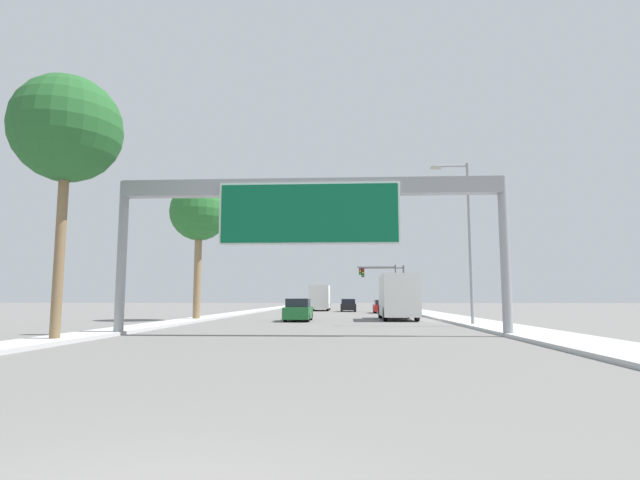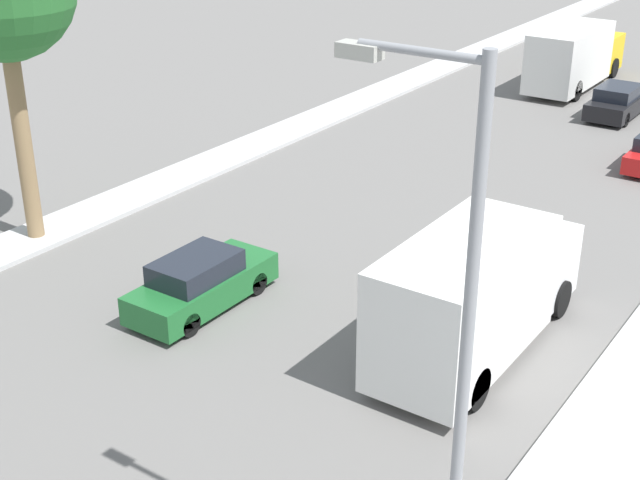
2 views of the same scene
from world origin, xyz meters
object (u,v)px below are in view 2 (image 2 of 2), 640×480
at_px(car_mid_left, 201,283).
at_px(truck_box_secondary, 477,293).
at_px(street_lamp_right, 452,334).
at_px(car_near_left, 618,102).
at_px(truck_box_primary, 575,56).

relative_size(car_mid_left, truck_box_secondary, 0.59).
height_order(truck_box_secondary, street_lamp_right, street_lamp_right).
distance_m(car_near_left, car_mid_left, 24.30).
xyz_separation_m(truck_box_primary, truck_box_secondary, (7.00, -25.81, 0.05)).
distance_m(truck_box_primary, truck_box_secondary, 26.74).
bearing_deg(car_mid_left, truck_box_primary, 90.00).
relative_size(car_near_left, car_mid_left, 0.96).
bearing_deg(car_mid_left, car_near_left, 81.72).
distance_m(truck_box_secondary, street_lamp_right, 9.32).
bearing_deg(truck_box_secondary, truck_box_primary, 105.17).
height_order(car_mid_left, truck_box_primary, truck_box_primary).
height_order(car_mid_left, truck_box_secondary, truck_box_secondary).
bearing_deg(street_lamp_right, truck_box_secondary, 111.45).
bearing_deg(car_mid_left, truck_box_secondary, 16.30).
distance_m(car_mid_left, truck_box_primary, 27.87).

